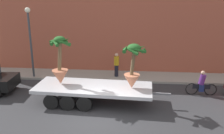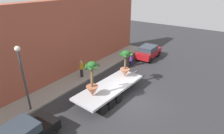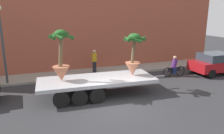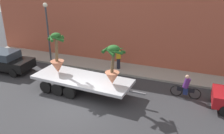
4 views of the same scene
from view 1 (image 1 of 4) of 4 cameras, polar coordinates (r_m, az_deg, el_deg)
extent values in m
plane|color=#2D2D30|center=(12.19, -3.33, -11.81)|extent=(60.00, 60.00, 0.00)
cube|color=gray|center=(17.71, -0.50, -2.10)|extent=(24.00, 2.20, 0.15)
cube|color=#9E4C38|center=(18.57, -0.01, 10.05)|extent=(24.00, 1.20, 7.25)
cube|color=#B7BABF|center=(13.41, -4.40, -4.85)|extent=(6.51, 2.67, 0.18)
cylinder|color=black|center=(15.10, -11.10, -4.57)|extent=(0.81, 0.26, 0.80)
cylinder|color=black|center=(13.24, -14.15, -7.94)|extent=(0.81, 0.26, 0.80)
cylinder|color=black|center=(14.84, -7.82, -4.80)|extent=(0.81, 0.26, 0.80)
cylinder|color=black|center=(12.94, -10.44, -8.29)|extent=(0.81, 0.26, 0.80)
cylinder|color=black|center=(14.62, -4.43, -5.01)|extent=(0.81, 0.26, 0.80)
cylinder|color=black|center=(12.70, -6.56, -8.62)|extent=(0.81, 0.26, 0.80)
cube|color=slate|center=(13.20, 11.58, -6.21)|extent=(1.00, 0.15, 0.10)
cone|color=#B26647|center=(13.85, -12.07, -2.30)|extent=(0.90, 0.90, 0.80)
cylinder|color=brown|center=(13.48, -12.22, 2.72)|extent=(0.34, 0.20, 1.72)
ellipsoid|color=#235B23|center=(13.29, -12.27, 6.29)|extent=(0.63, 0.63, 0.39)
cone|color=#235B23|center=(13.27, -10.86, 6.04)|extent=(0.32, 0.70, 0.41)
cone|color=#235B23|center=(13.55, -11.00, 6.19)|extent=(0.76, 0.59, 0.50)
cone|color=#235B23|center=(13.65, -12.92, 6.28)|extent=(0.74, 0.68, 0.41)
cone|color=#235B23|center=(13.43, -13.61, 5.98)|extent=(0.26, 0.72, 0.44)
cone|color=#235B23|center=(13.14, -13.49, 5.74)|extent=(0.65, 0.61, 0.44)
cone|color=#235B23|center=(12.91, -11.52, 5.67)|extent=(0.80, 0.71, 0.52)
cone|color=#C17251|center=(12.98, 4.67, -3.39)|extent=(0.86, 0.86, 0.75)
cylinder|color=brown|center=(12.64, 4.96, 1.28)|extent=(0.32, 0.19, 1.45)
ellipsoid|color=#235B23|center=(12.47, 5.22, 4.47)|extent=(0.71, 0.71, 0.45)
cone|color=#235B23|center=(12.55, 7.53, 4.08)|extent=(0.30, 1.02, 0.60)
cone|color=#235B23|center=(12.85, 6.24, 4.45)|extent=(0.85, 0.63, 0.52)
cone|color=#235B23|center=(12.80, 4.29, 4.60)|extent=(0.78, 0.60, 0.38)
cone|color=#235B23|center=(12.54, 3.20, 4.41)|extent=(0.31, 0.93, 0.36)
cone|color=#235B23|center=(12.15, 4.63, 3.79)|extent=(0.78, 0.44, 0.45)
cone|color=#235B23|center=(12.15, 6.33, 3.88)|extent=(0.82, 0.65, 0.38)
torus|color=black|center=(15.68, 22.19, -4.98)|extent=(0.74, 0.07, 0.74)
torus|color=black|center=(15.39, 18.26, -4.95)|extent=(0.74, 0.07, 0.74)
cube|color=black|center=(15.46, 20.31, -4.35)|extent=(1.04, 0.07, 0.28)
cylinder|color=#51236B|center=(15.31, 20.48, -2.77)|extent=(0.45, 0.34, 0.65)
sphere|color=tan|center=(15.18, 20.64, -1.28)|extent=(0.24, 0.24, 0.24)
cube|color=navy|center=(15.49, 20.28, -4.62)|extent=(0.28, 0.24, 0.44)
cylinder|color=black|center=(17.11, -23.02, -3.34)|extent=(0.65, 0.23, 0.64)
cylinder|color=black|center=(17.27, 1.06, -0.86)|extent=(0.28, 0.28, 0.85)
cylinder|color=gold|center=(17.06, 1.07, 1.49)|extent=(0.36, 0.36, 0.62)
sphere|color=tan|center=(16.95, 1.08, 2.89)|extent=(0.24, 0.24, 0.24)
cylinder|color=#383D42|center=(17.69, -18.54, 4.80)|extent=(0.14, 0.14, 4.50)
sphere|color=#EAEACC|center=(17.38, -19.29, 12.55)|extent=(0.36, 0.36, 0.36)
camera|label=2|loc=(13.66, -68.96, 18.20)|focal=29.73mm
camera|label=3|loc=(5.56, -67.47, -8.07)|focal=34.46mm
camera|label=4|loc=(4.74, 93.30, 16.75)|focal=37.23mm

